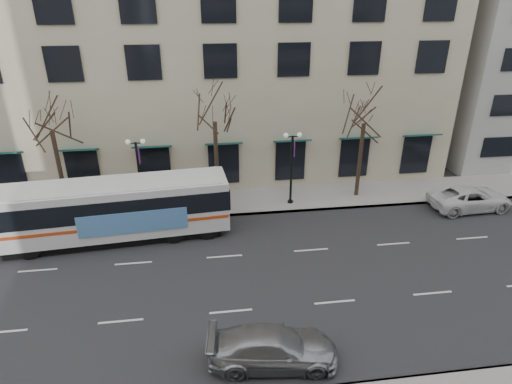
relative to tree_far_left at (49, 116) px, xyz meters
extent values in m
plane|color=black|center=(10.00, -8.80, -6.70)|extent=(160.00, 160.00, 0.00)
cube|color=gray|center=(15.00, 0.20, -6.62)|extent=(80.00, 4.00, 0.15)
cube|color=#B5A78A|center=(8.00, 12.20, 5.30)|extent=(40.00, 20.00, 24.00)
cylinder|color=black|center=(0.00, 0.00, -3.83)|extent=(0.28, 0.28, 5.74)
cylinder|color=black|center=(10.00, 0.00, -3.72)|extent=(0.28, 0.28, 5.95)
cylinder|color=black|center=(20.00, 0.00, -3.97)|extent=(0.28, 0.28, 5.46)
cylinder|color=black|center=(5.00, -0.60, -4.20)|extent=(0.16, 0.16, 5.00)
cylinder|color=black|center=(5.00, -0.60, -6.55)|extent=(0.36, 0.36, 0.30)
cube|color=black|center=(5.00, -0.60, -1.75)|extent=(0.90, 0.06, 0.06)
sphere|color=silver|center=(4.55, -0.60, -1.65)|extent=(0.32, 0.32, 0.32)
sphere|color=silver|center=(5.45, -0.60, -1.65)|extent=(0.32, 0.32, 0.32)
cube|color=#67217E|center=(5.12, -0.60, -2.60)|extent=(0.04, 0.45, 1.00)
cylinder|color=black|center=(15.00, -0.60, -4.20)|extent=(0.16, 0.16, 5.00)
cylinder|color=black|center=(15.00, -0.60, -6.55)|extent=(0.36, 0.36, 0.30)
cube|color=black|center=(15.00, -0.60, -1.75)|extent=(0.90, 0.06, 0.06)
sphere|color=silver|center=(14.55, -0.60, -1.65)|extent=(0.32, 0.32, 0.32)
sphere|color=silver|center=(15.45, -0.60, -1.65)|extent=(0.32, 0.32, 0.32)
cube|color=#67217E|center=(15.12, -0.60, -2.60)|extent=(0.04, 0.45, 1.00)
cube|color=silver|center=(3.79, -3.61, -4.69)|extent=(13.42, 3.95, 3.03)
cube|color=black|center=(3.79, -3.61, -6.40)|extent=(12.33, 3.52, 0.50)
cube|color=black|center=(4.12, -3.58, -4.22)|extent=(12.89, 3.95, 1.21)
cube|color=#C33F12|center=(3.79, -3.61, -5.21)|extent=(13.29, 3.97, 0.20)
cube|color=#4E83BE|center=(5.01, -4.98, -4.99)|extent=(6.05, 0.57, 1.32)
cube|color=silver|center=(3.79, -3.61, -3.14)|extent=(12.73, 3.61, 0.09)
cylinder|color=black|center=(-0.72, -5.25, -6.15)|extent=(1.12, 0.40, 1.10)
cylinder|color=black|center=(-0.93, -2.73, -6.15)|extent=(1.12, 0.40, 1.10)
cylinder|color=black|center=(7.19, -4.60, -6.15)|extent=(1.12, 0.40, 1.10)
cylinder|color=black|center=(6.98, -2.07, -6.15)|extent=(1.12, 0.40, 1.10)
cylinder|color=black|center=(9.17, -4.43, -6.15)|extent=(1.12, 0.40, 1.10)
cylinder|color=black|center=(8.96, -1.90, -6.15)|extent=(1.12, 0.40, 1.10)
imported|color=#93959A|center=(11.43, -14.29, -5.95)|extent=(5.36, 2.64, 1.50)
imported|color=silver|center=(27.02, -2.80, -5.93)|extent=(5.66, 2.80, 1.54)
camera|label=1|loc=(9.08, -26.78, 6.82)|focal=30.00mm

